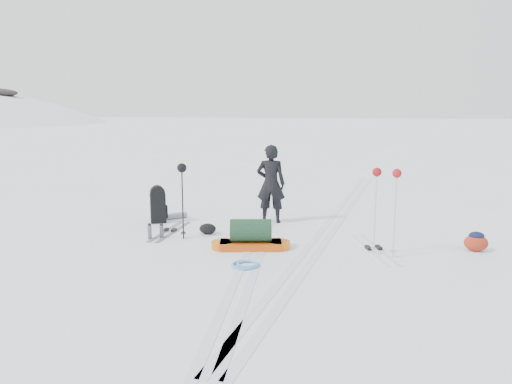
# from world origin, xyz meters

# --- Properties ---
(ground) EXTENTS (200.00, 200.00, 0.00)m
(ground) POSITION_xyz_m (0.00, 0.00, 0.00)
(ground) COLOR white
(ground) RESTS_ON ground
(ski_tracks) EXTENTS (3.38, 17.97, 0.01)m
(ski_tracks) POSITION_xyz_m (0.61, 0.88, 0.00)
(ski_tracks) COLOR silver
(ski_tracks) RESTS_ON ground
(skier) EXTENTS (0.64, 0.43, 1.73)m
(skier) POSITION_xyz_m (-0.01, 1.65, 0.87)
(skier) COLOR black
(skier) RESTS_ON ground
(pulk_sled) EXTENTS (1.48, 0.67, 0.55)m
(pulk_sled) POSITION_xyz_m (-0.05, -0.50, 0.21)
(pulk_sled) COLOR #C0440B
(pulk_sled) RESTS_ON ground
(expedition_rucksack) EXTENTS (0.69, 0.84, 0.83)m
(expedition_rucksack) POSITION_xyz_m (-2.42, 1.21, 0.39)
(expedition_rucksack) COLOR black
(expedition_rucksack) RESTS_ON ground
(ski_poles_black) EXTENTS (0.18, 0.21, 1.48)m
(ski_poles_black) POSITION_xyz_m (-1.48, -0.03, 1.21)
(ski_poles_black) COLOR black
(ski_poles_black) RESTS_ON ground
(ski_poles_silver) EXTENTS (0.47, 0.25, 1.53)m
(ski_poles_silver) POSITION_xyz_m (2.29, -0.52, 1.28)
(ski_poles_silver) COLOR silver
(ski_poles_silver) RESTS_ON ground
(touring_skis_grey) EXTENTS (0.33, 1.76, 0.06)m
(touring_skis_grey) POSITION_xyz_m (-1.93, 0.43, 0.01)
(touring_skis_grey) COLOR gray
(touring_skis_grey) RESTS_ON ground
(touring_skis_white) EXTENTS (0.83, 1.96, 0.07)m
(touring_skis_white) POSITION_xyz_m (2.14, -0.19, 0.02)
(touring_skis_white) COLOR silver
(touring_skis_white) RESTS_ON ground
(rope_coil) EXTENTS (0.60, 0.60, 0.06)m
(rope_coil) POSITION_xyz_m (0.06, -1.50, 0.03)
(rope_coil) COLOR #578BD3
(rope_coil) RESTS_ON ground
(small_daypack) EXTENTS (0.52, 0.50, 0.35)m
(small_daypack) POSITION_xyz_m (3.94, 0.07, 0.17)
(small_daypack) COLOR maroon
(small_daypack) RESTS_ON ground
(thermos_pair) EXTENTS (0.28, 0.23, 0.31)m
(thermos_pair) POSITION_xyz_m (-2.01, -0.15, 0.15)
(thermos_pair) COLOR slate
(thermos_pair) RESTS_ON ground
(stuff_sack) EXTENTS (0.35, 0.26, 0.21)m
(stuff_sack) POSITION_xyz_m (-1.11, 0.39, 0.11)
(stuff_sack) COLOR black
(stuff_sack) RESTS_ON ground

